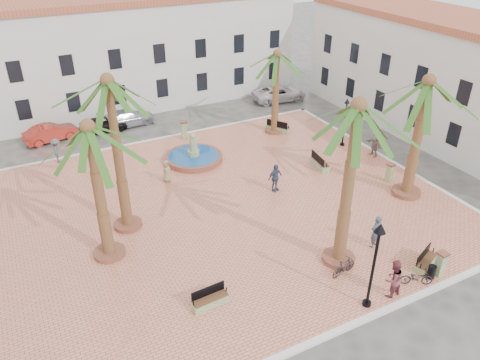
{
  "coord_description": "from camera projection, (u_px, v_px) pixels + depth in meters",
  "views": [
    {
      "loc": [
        -10.08,
        -21.53,
        15.49
      ],
      "look_at": [
        1.0,
        0.0,
        1.6
      ],
      "focal_mm": 35.0,
      "sensor_mm": 36.0,
      "label": 1
    }
  ],
  "objects": [
    {
      "name": "kerb_e",
      "position": [
        389.0,
        160.0,
        33.43
      ],
      "size": [
        0.3,
        22.3,
        0.16
      ],
      "primitive_type": "cube",
      "color": "silver",
      "rests_on": "ground"
    },
    {
      "name": "pedestrian_north",
      "position": [
        57.0,
        151.0,
        32.63
      ],
      "size": [
        0.8,
        1.23,
        1.78
      ],
      "primitive_type": "imported",
      "rotation": [
        0.0,
        0.0,
        1.44
      ],
      "color": "#4B4B50",
      "rests_on": "plaza"
    },
    {
      "name": "bollard_n",
      "position": [
        184.0,
        130.0,
        36.09
      ],
      "size": [
        0.61,
        0.61,
        1.46
      ],
      "rotation": [
        0.0,
        0.0,
        -0.19
      ],
      "color": "#879B66",
      "rests_on": "plaza"
    },
    {
      "name": "cyclist_a",
      "position": [
        375.0,
        232.0,
        24.26
      ],
      "size": [
        0.78,
        0.61,
        1.88
      ],
      "primitive_type": "imported",
      "rotation": [
        0.0,
        0.0,
        3.41
      ],
      "color": "#384356",
      "rests_on": "plaza"
    },
    {
      "name": "bench_e",
      "position": [
        320.0,
        164.0,
        32.25
      ],
      "size": [
        0.83,
        1.93,
        0.99
      ],
      "rotation": [
        0.0,
        0.0,
        1.43
      ],
      "color": "#879B66",
      "rests_on": "plaza"
    },
    {
      "name": "pedestrian_fountain_b",
      "position": [
        275.0,
        178.0,
        29.23
      ],
      "size": [
        1.15,
        0.64,
        1.85
      ],
      "primitive_type": "imported",
      "rotation": [
        0.0,
        0.0,
        0.18
      ],
      "color": "#384661",
      "rests_on": "plaza"
    },
    {
      "name": "palm_s",
      "position": [
        356.0,
        125.0,
        20.05
      ],
      "size": [
        5.39,
        5.39,
        8.68
      ],
      "color": "brown",
      "rests_on": "plaza"
    },
    {
      "name": "bench_ne",
      "position": [
        278.0,
        128.0,
        37.5
      ],
      "size": [
        1.52,
        1.93,
        1.01
      ],
      "rotation": [
        0.0,
        0.0,
        2.14
      ],
      "color": "#879B66",
      "rests_on": "plaza"
    },
    {
      "name": "kerb_n",
      "position": [
        165.0,
        138.0,
        36.76
      ],
      "size": [
        26.3,
        0.3,
        0.16
      ],
      "primitive_type": "cube",
      "color": "silver",
      "rests_on": "ground"
    },
    {
      "name": "kerb_s",
      "position": [
        338.0,
        331.0,
        19.79
      ],
      "size": [
        26.3,
        0.3,
        0.16
      ],
      "primitive_type": "cube",
      "color": "silver",
      "rests_on": "ground"
    },
    {
      "name": "car_white",
      "position": [
        279.0,
        93.0,
        43.94
      ],
      "size": [
        5.33,
        2.9,
        1.42
      ],
      "primitive_type": "imported",
      "rotation": [
        0.0,
        0.0,
        1.46
      ],
      "color": "beige",
      "rests_on": "ground"
    },
    {
      "name": "car_silver",
      "position": [
        127.0,
        118.0,
        38.77
      ],
      "size": [
        4.78,
        2.27,
        1.35
      ],
      "primitive_type": "imported",
      "rotation": [
        0.0,
        0.0,
        1.65
      ],
      "color": "#B4B3BD",
      "rests_on": "ground"
    },
    {
      "name": "ground",
      "position": [
        225.0,
        207.0,
        28.31
      ],
      "size": [
        120.0,
        120.0,
        0.0
      ],
      "primitive_type": "plane",
      "color": "#56544F",
      "rests_on": "ground"
    },
    {
      "name": "pedestrian_fountain_a",
      "position": [
        167.0,
        171.0,
        30.29
      ],
      "size": [
        0.87,
        0.71,
        1.53
      ],
      "primitive_type": "imported",
      "rotation": [
        0.0,
        0.0,
        0.35
      ],
      "color": "#957C5A",
      "rests_on": "plaza"
    },
    {
      "name": "bench_s",
      "position": [
        210.0,
        301.0,
        20.9
      ],
      "size": [
        1.76,
        0.63,
        0.92
      ],
      "rotation": [
        0.0,
        0.0,
        0.06
      ],
      "color": "#879B66",
      "rests_on": "plaza"
    },
    {
      "name": "bollard_se",
      "position": [
        441.0,
        263.0,
        22.46
      ],
      "size": [
        0.5,
        0.5,
        1.33
      ],
      "rotation": [
        0.0,
        0.0,
        0.05
      ],
      "color": "#879B66",
      "rests_on": "plaza"
    },
    {
      "name": "palm_e",
      "position": [
        426.0,
        97.0,
        26.17
      ],
      "size": [
        5.77,
        5.77,
        7.69
      ],
      "color": "brown",
      "rests_on": "plaza"
    },
    {
      "name": "lamppost_e",
      "position": [
        346.0,
        114.0,
        34.22
      ],
      "size": [
        0.4,
        0.4,
        3.71
      ],
      "color": "black",
      "rests_on": "plaza"
    },
    {
      "name": "lamppost_s",
      "position": [
        376.0,
        252.0,
        19.53
      ],
      "size": [
        0.48,
        0.48,
        4.46
      ],
      "color": "black",
      "rests_on": "plaza"
    },
    {
      "name": "bicycle_b",
      "position": [
        344.0,
        267.0,
        22.58
      ],
      "size": [
        1.56,
        0.67,
        0.91
      ],
      "primitive_type": "imported",
      "rotation": [
        0.0,
        0.0,
        1.74
      ],
      "color": "black",
      "rests_on": "plaza"
    },
    {
      "name": "plaza",
      "position": [
        225.0,
        206.0,
        28.28
      ],
      "size": [
        26.0,
        22.0,
        0.15
      ],
      "primitive_type": "cube",
      "color": "#DF8061",
      "rests_on": "ground"
    },
    {
      "name": "car_black",
      "position": [
        104.0,
        124.0,
        37.72
      ],
      "size": [
        3.77,
        1.57,
        1.27
      ],
      "primitive_type": "imported",
      "rotation": [
        0.0,
        0.0,
        1.55
      ],
      "color": "black",
      "rests_on": "ground"
    },
    {
      "name": "building_north",
      "position": [
        127.0,
        52.0,
        41.37
      ],
      "size": [
        30.4,
        7.4,
        9.5
      ],
      "color": "silver",
      "rests_on": "ground"
    },
    {
      "name": "litter_bin",
      "position": [
        431.0,
        272.0,
        22.42
      ],
      "size": [
        0.36,
        0.36,
        0.71
      ],
      "primitive_type": "cylinder",
      "color": "black",
      "rests_on": "plaza"
    },
    {
      "name": "bollard_e",
      "position": [
        390.0,
        172.0,
        30.37
      ],
      "size": [
        0.5,
        0.5,
        1.27
      ],
      "rotation": [
        0.0,
        0.0,
        0.12
      ],
      "color": "#879B66",
      "rests_on": "plaza"
    },
    {
      "name": "pedestrian_east",
      "position": [
        375.0,
        145.0,
        33.51
      ],
      "size": [
        0.53,
        1.62,
        1.75
      ],
      "primitive_type": "imported",
      "rotation": [
        0.0,
        0.0,
        -1.58
      ],
      "color": "#7C685F",
      "rests_on": "plaza"
    },
    {
      "name": "car_red",
      "position": [
        51.0,
        133.0,
        36.17
      ],
      "size": [
        4.29,
        2.2,
        1.35
      ],
      "primitive_type": "imported",
      "rotation": [
        0.0,
        0.0,
        1.77
      ],
      "color": "#A5251A",
      "rests_on": "ground"
    },
    {
      "name": "fountain",
      "position": [
        194.0,
        157.0,
        33.15
      ],
      "size": [
        4.05,
        4.05,
        2.09
      ],
      "color": "brown",
      "rests_on": "plaza"
    },
    {
      "name": "palm_ne",
      "position": [
        277.0,
        64.0,
        34.91
      ],
      "size": [
        4.84,
        4.84,
        6.61
      ],
      "color": "brown",
      "rests_on": "plaza"
    },
    {
      "name": "cyclist_b",
      "position": [
        393.0,
        279.0,
        21.09
      ],
      "size": [
        0.98,
        0.78,
        1.95
      ],
      "primitive_type": "imported",
      "rotation": [
        0.0,
        0.0,
        3.19
      ],
      "color": "brown",
      "rests_on": "plaza"
    },
    {
      "name": "bench_se",
      "position": [
        426.0,
        262.0,
        23.2
      ],
      "size": [
        1.78,
        1.13,
        0.9
      ],
      "rotation": [
        0.0,
        0.0,
        0.39
      ],
      "color": "#879B66",
      "rests_on": "plaza"
    },
    {
      "name": "building_east",
      "position": [
        450.0,
        78.0,
        35.54
      ],
      "size": [
        7.4,
        26.4,
        9.0
      ],
      "rotation": [
        0.0,
        0.0,
        1.57
      ],
      "color": "silver",
      "rests_on": "ground"
    },
    {
      "name": "palm_nw",
      "position": [
        110.0,
        98.0,
        22.55
      ],
      "size": [
        5.07,
        5.07,
        8.8
      ],
      "color": "brown",
      "rests_on": "plaza"
    },
    {
      "name": "palm_sw",
      "position": [
        91.0,
        144.0,
        20.99
      ],
      "size": [
        5.23,
        5.23,
        7.5
      ],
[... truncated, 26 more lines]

